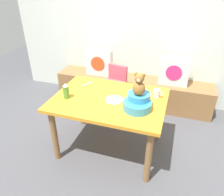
# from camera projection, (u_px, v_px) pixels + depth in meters

# --- Properties ---
(ground_plane) EXTENTS (8.00, 8.00, 0.00)m
(ground_plane) POSITION_uv_depth(u_px,v_px,m) (110.00, 147.00, 2.85)
(ground_plane) COLOR #4C4C51
(back_wall) EXTENTS (4.40, 0.10, 2.60)m
(back_wall) POSITION_uv_depth(u_px,v_px,m) (139.00, 23.00, 3.42)
(back_wall) COLOR silver
(back_wall) RESTS_ON ground_plane
(window_bench) EXTENTS (2.60, 0.44, 0.46)m
(window_bench) POSITION_uv_depth(u_px,v_px,m) (132.00, 90.00, 3.74)
(window_bench) COLOR olive
(window_bench) RESTS_ON ground_plane
(pillow_floral_left) EXTENTS (0.44, 0.15, 0.44)m
(pillow_floral_left) POSITION_uv_depth(u_px,v_px,m) (99.00, 62.00, 3.65)
(pillow_floral_left) COLOR white
(pillow_floral_left) RESTS_ON window_bench
(pillow_floral_right) EXTENTS (0.44, 0.15, 0.44)m
(pillow_floral_right) POSITION_uv_depth(u_px,v_px,m) (174.00, 71.00, 3.32)
(pillow_floral_right) COLOR white
(pillow_floral_right) RESTS_ON window_bench
(dining_table) EXTENTS (1.28, 0.92, 0.74)m
(dining_table) POSITION_uv_depth(u_px,v_px,m) (109.00, 106.00, 2.54)
(dining_table) COLOR orange
(dining_table) RESTS_ON ground_plane
(highchair) EXTENTS (0.37, 0.49, 0.79)m
(highchair) POSITION_uv_depth(u_px,v_px,m) (114.00, 84.00, 3.28)
(highchair) COLOR #D84C59
(highchair) RESTS_ON ground_plane
(infant_seat_teal) EXTENTS (0.30, 0.33, 0.16)m
(infant_seat_teal) POSITION_uv_depth(u_px,v_px,m) (138.00, 102.00, 2.27)
(infant_seat_teal) COLOR teal
(infant_seat_teal) RESTS_ON dining_table
(teddy_bear) EXTENTS (0.13, 0.12, 0.25)m
(teddy_bear) POSITION_uv_depth(u_px,v_px,m) (139.00, 85.00, 2.17)
(teddy_bear) COLOR olive
(teddy_bear) RESTS_ON infant_seat_teal
(ketchup_bottle) EXTENTS (0.07, 0.07, 0.18)m
(ketchup_bottle) POSITION_uv_depth(u_px,v_px,m) (66.00, 91.00, 2.45)
(ketchup_bottle) COLOR #4C8C33
(ketchup_bottle) RESTS_ON dining_table
(coffee_mug) EXTENTS (0.12, 0.08, 0.09)m
(coffee_mug) POSITION_uv_depth(u_px,v_px,m) (157.00, 94.00, 2.48)
(coffee_mug) COLOR silver
(coffee_mug) RESTS_ON dining_table
(dinner_plate_near) EXTENTS (0.20, 0.20, 0.01)m
(dinner_plate_near) POSITION_uv_depth(u_px,v_px,m) (114.00, 100.00, 2.44)
(dinner_plate_near) COLOR white
(dinner_plate_near) RESTS_ON dining_table
(dinner_plate_far) EXTENTS (0.20, 0.20, 0.01)m
(dinner_plate_far) POSITION_uv_depth(u_px,v_px,m) (140.00, 92.00, 2.61)
(dinner_plate_far) COLOR white
(dinner_plate_far) RESTS_ON dining_table
(table_fork) EXTENTS (0.10, 0.15, 0.01)m
(table_fork) POSITION_uv_depth(u_px,v_px,m) (87.00, 84.00, 2.80)
(table_fork) COLOR silver
(table_fork) RESTS_ON dining_table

